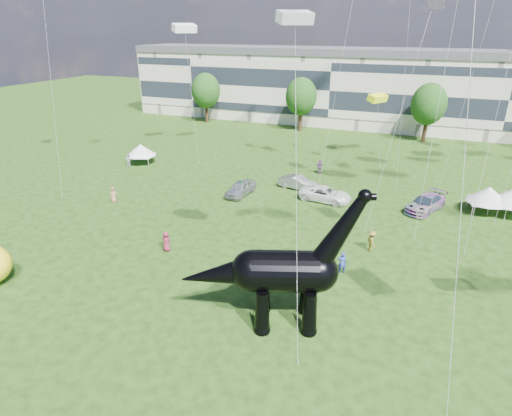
% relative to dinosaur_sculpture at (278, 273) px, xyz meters
% --- Properties ---
extents(ground, '(220.00, 220.00, 0.00)m').
position_rel_dinosaur_sculpture_xyz_m(ground, '(-1.83, -3.01, -3.40)').
color(ground, '#16330C').
rests_on(ground, ground).
extents(terrace_row, '(78.00, 11.00, 12.00)m').
position_rel_dinosaur_sculpture_xyz_m(terrace_row, '(-9.83, 58.99, 2.60)').
color(terrace_row, beige).
rests_on(terrace_row, ground).
extents(tree_far_left, '(5.20, 5.20, 9.44)m').
position_rel_dinosaur_sculpture_xyz_m(tree_far_left, '(-31.83, 49.99, 2.89)').
color(tree_far_left, '#382314').
rests_on(tree_far_left, ground).
extents(tree_mid_left, '(5.20, 5.20, 9.44)m').
position_rel_dinosaur_sculpture_xyz_m(tree_mid_left, '(-13.83, 49.99, 2.89)').
color(tree_mid_left, '#382314').
rests_on(tree_mid_left, ground).
extents(tree_mid_right, '(5.20, 5.20, 9.44)m').
position_rel_dinosaur_sculpture_xyz_m(tree_mid_right, '(6.17, 49.99, 2.89)').
color(tree_mid_right, '#382314').
rests_on(tree_mid_right, ground).
extents(dinosaur_sculpture, '(10.84, 5.35, 9.01)m').
position_rel_dinosaur_sculpture_xyz_m(dinosaur_sculpture, '(0.00, 0.00, 0.00)').
color(dinosaur_sculpture, black).
rests_on(dinosaur_sculpture, ground).
extents(car_silver, '(2.28, 4.68, 1.54)m').
position_rel_dinosaur_sculpture_xyz_m(car_silver, '(-10.76, 18.50, -2.63)').
color(car_silver, silver).
rests_on(car_silver, ground).
extents(car_grey, '(4.53, 2.25, 1.43)m').
position_rel_dinosaur_sculpture_xyz_m(car_grey, '(-5.65, 22.57, -2.69)').
color(car_grey, gray).
rests_on(car_grey, ground).
extents(car_white, '(5.49, 2.95, 1.47)m').
position_rel_dinosaur_sculpture_xyz_m(car_white, '(-2.04, 20.28, -2.67)').
color(car_white, white).
rests_on(car_white, ground).
extents(car_dark, '(4.15, 5.80, 1.56)m').
position_rel_dinosaur_sculpture_xyz_m(car_dark, '(7.60, 21.54, -2.62)').
color(car_dark, '#595960').
rests_on(car_dark, ground).
extents(gazebo_near, '(4.19, 4.19, 2.66)m').
position_rel_dinosaur_sculpture_xyz_m(gazebo_near, '(12.98, 23.15, -1.53)').
color(gazebo_near, silver).
rests_on(gazebo_near, ground).
extents(gazebo_left, '(4.61, 4.61, 2.60)m').
position_rel_dinosaur_sculpture_xyz_m(gazebo_left, '(-27.34, 23.86, -1.58)').
color(gazebo_left, silver).
rests_on(gazebo_left, ground).
extents(visitors, '(47.17, 45.09, 1.88)m').
position_rel_dinosaur_sculpture_xyz_m(visitors, '(-1.98, 12.71, -2.53)').
color(visitors, '#348259').
rests_on(visitors, ground).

